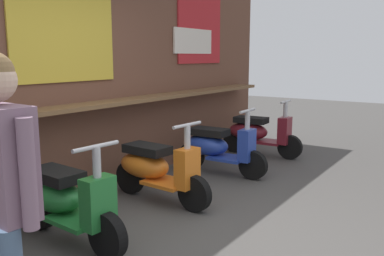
% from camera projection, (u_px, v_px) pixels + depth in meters
% --- Properties ---
extents(ground_plane, '(26.15, 26.15, 0.00)m').
position_uv_depth(ground_plane, '(201.00, 245.00, 3.69)').
color(ground_plane, '#474442').
extents(market_stall_facade, '(9.34, 0.61, 3.24)m').
position_uv_depth(market_stall_facade, '(50.00, 61.00, 4.53)').
color(market_stall_facade, brown).
rests_on(market_stall_facade, ground_plane).
extents(scooter_green, '(0.48, 1.40, 0.97)m').
position_uv_depth(scooter_green, '(64.00, 200.00, 3.72)').
color(scooter_green, '#237533').
rests_on(scooter_green, ground_plane).
extents(scooter_orange, '(0.47, 1.40, 0.97)m').
position_uv_depth(scooter_orange, '(155.00, 168.00, 4.76)').
color(scooter_orange, orange).
rests_on(scooter_orange, ground_plane).
extents(scooter_blue, '(0.46, 1.40, 0.97)m').
position_uv_depth(scooter_blue, '(216.00, 147.00, 5.88)').
color(scooter_blue, '#233D9E').
rests_on(scooter_blue, ground_plane).
extents(scooter_maroon, '(0.48, 1.40, 0.97)m').
position_uv_depth(scooter_maroon, '(257.00, 133.00, 6.99)').
color(scooter_maroon, maroon).
rests_on(scooter_maroon, ground_plane).
extents(shopper_with_handbag, '(0.28, 0.66, 1.70)m').
position_uv_depth(shopper_with_handbag, '(0.00, 179.00, 2.14)').
color(shopper_with_handbag, slate).
rests_on(shopper_with_handbag, ground_plane).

